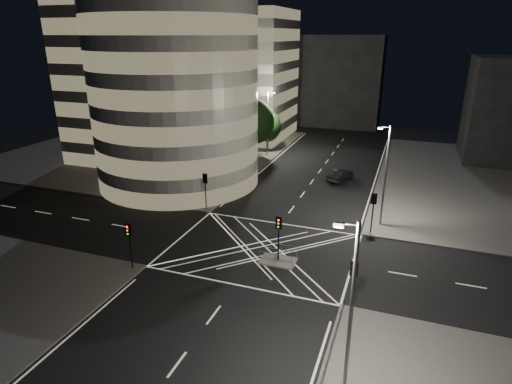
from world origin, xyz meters
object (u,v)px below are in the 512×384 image
at_px(traffic_signal_fr, 373,205).
at_px(street_lamp_left_far, 268,121).
at_px(traffic_signal_nr, 353,278).
at_px(traffic_signal_island, 279,231).
at_px(traffic_signal_nl, 129,238).
at_px(street_lamp_left_near, 219,149).
at_px(street_lamp_right_near, 350,308).
at_px(sedan, 340,175).
at_px(central_island, 278,261).
at_px(street_lamp_right_far, 385,173).
at_px(traffic_signal_fl, 205,185).

bearing_deg(traffic_signal_fr, street_lamp_left_far, 128.17).
distance_m(traffic_signal_nr, traffic_signal_island, 8.62).
distance_m(traffic_signal_nl, street_lamp_left_far, 36.90).
xyz_separation_m(traffic_signal_island, street_lamp_left_near, (-11.44, 13.50, 2.63)).
height_order(traffic_signal_nl, street_lamp_right_near, street_lamp_right_near).
bearing_deg(traffic_signal_island, traffic_signal_nr, -37.93).
height_order(street_lamp_left_far, street_lamp_right_near, same).
xyz_separation_m(traffic_signal_fr, street_lamp_left_far, (-18.24, 23.20, 2.63)).
distance_m(traffic_signal_nl, street_lamp_left_near, 18.99).
bearing_deg(sedan, central_island, 103.60).
relative_size(traffic_signal_fr, traffic_signal_island, 1.00).
bearing_deg(traffic_signal_fr, central_island, -129.33).
bearing_deg(traffic_signal_island, street_lamp_left_near, 130.27).
xyz_separation_m(traffic_signal_fr, street_lamp_left_near, (-18.24, 5.20, 2.63)).
xyz_separation_m(traffic_signal_nr, street_lamp_right_far, (0.64, 15.80, 2.63)).
bearing_deg(traffic_signal_fr, street_lamp_left_near, 164.08).
height_order(traffic_signal_fl, traffic_signal_nl, same).
distance_m(central_island, street_lamp_right_far, 13.98).
distance_m(traffic_signal_fl, street_lamp_left_far, 23.36).
bearing_deg(traffic_signal_island, traffic_signal_fl, 142.46).
bearing_deg(street_lamp_right_far, street_lamp_left_far, 131.94).
distance_m(traffic_signal_nr, street_lamp_left_far, 41.15).
relative_size(central_island, traffic_signal_fl, 0.75).
xyz_separation_m(traffic_signal_nr, sedan, (-5.43, 28.47, -2.15)).
bearing_deg(traffic_signal_nl, street_lamp_left_near, 91.94).
bearing_deg(street_lamp_left_far, traffic_signal_fl, -88.43).
distance_m(street_lamp_left_near, street_lamp_right_near, 32.13).
xyz_separation_m(central_island, street_lamp_right_near, (7.44, -12.50, 5.47)).
xyz_separation_m(traffic_signal_island, street_lamp_right_far, (7.44, 10.50, 2.63)).
bearing_deg(traffic_signal_island, street_lamp_left_far, 109.95).
bearing_deg(traffic_signal_fl, street_lamp_right_far, 6.88).
distance_m(street_lamp_right_near, sedan, 36.50).
xyz_separation_m(traffic_signal_nl, traffic_signal_fr, (17.60, 13.60, 0.00)).
bearing_deg(central_island, street_lamp_right_near, -59.25).
height_order(traffic_signal_fr, traffic_signal_island, same).
bearing_deg(street_lamp_left_far, traffic_signal_nr, -63.64).
height_order(street_lamp_left_far, sedan, street_lamp_left_far).
height_order(traffic_signal_fl, street_lamp_left_near, street_lamp_left_near).
bearing_deg(street_lamp_right_far, street_lamp_left_near, 170.97).
bearing_deg(traffic_signal_nl, traffic_signal_fl, 90.00).
relative_size(traffic_signal_island, street_lamp_right_far, 0.40).
bearing_deg(traffic_signal_nr, central_island, 142.07).
relative_size(traffic_signal_nr, sedan, 0.86).
bearing_deg(central_island, traffic_signal_island, 0.00).
relative_size(traffic_signal_nl, sedan, 0.86).
height_order(traffic_signal_island, sedan, traffic_signal_island).
relative_size(traffic_signal_fr, street_lamp_left_far, 0.40).
relative_size(traffic_signal_fl, street_lamp_left_far, 0.40).
distance_m(central_island, traffic_signal_nr, 9.08).
relative_size(street_lamp_left_far, street_lamp_right_far, 1.00).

